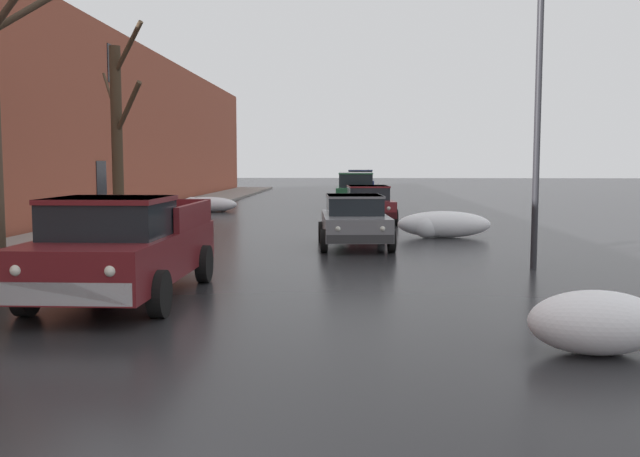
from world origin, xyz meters
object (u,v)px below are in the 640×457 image
object	(u,v)px
pickup_truck_maroon_approaching_near_lane	(123,247)
sedan_white_queued_behind_truck	(356,190)
sedan_maroon_parked_kerbside_mid	(368,203)
suv_green_parked_far_down_block	(356,190)
bare_tree_mid_block	(118,137)
suv_darkblue_at_far_intersection	(361,182)
sedan_grey_parked_kerbside_close	(354,219)
street_lamp_post	(538,108)

from	to	relation	value
pickup_truck_maroon_approaching_near_lane	sedan_white_queued_behind_truck	distance (m)	28.68
sedan_maroon_parked_kerbside_mid	sedan_white_queued_behind_truck	bearing A→B (deg)	91.82
pickup_truck_maroon_approaching_near_lane	sedan_maroon_parked_kerbside_mid	size ratio (longest dim) A/B	1.32
pickup_truck_maroon_approaching_near_lane	sedan_white_queued_behind_truck	world-z (taller)	pickup_truck_maroon_approaching_near_lane
sedan_maroon_parked_kerbside_mid	suv_green_parked_far_down_block	size ratio (longest dim) A/B	0.84
pickup_truck_maroon_approaching_near_lane	sedan_maroon_parked_kerbside_mid	distance (m)	16.04
bare_tree_mid_block	sedan_maroon_parked_kerbside_mid	size ratio (longest dim) A/B	1.54
sedan_maroon_parked_kerbside_mid	bare_tree_mid_block	bearing A→B (deg)	-136.49
sedan_white_queued_behind_truck	suv_darkblue_at_far_intersection	size ratio (longest dim) A/B	0.93
sedan_maroon_parked_kerbside_mid	suv_green_parked_far_down_block	distance (m)	7.16
sedan_grey_parked_kerbside_close	sedan_white_queued_behind_truck	xyz separation A→B (m)	(0.13, 20.81, 0.00)
suv_darkblue_at_far_intersection	street_lamp_post	size ratio (longest dim) A/B	0.77
pickup_truck_maroon_approaching_near_lane	suv_darkblue_at_far_intersection	world-z (taller)	suv_darkblue_at_far_intersection
suv_darkblue_at_far_intersection	street_lamp_post	xyz separation A→B (m)	(3.42, -31.39, 2.48)
suv_green_parked_far_down_block	sedan_white_queued_behind_truck	bearing A→B (deg)	89.65
bare_tree_mid_block	sedan_maroon_parked_kerbside_mid	xyz separation A→B (m)	(7.35, 6.98, -2.29)
bare_tree_mid_block	sedan_maroon_parked_kerbside_mid	distance (m)	10.39
sedan_grey_parked_kerbside_close	sedan_maroon_parked_kerbside_mid	bearing A→B (deg)	86.04
bare_tree_mid_block	suv_green_parked_far_down_block	xyz separation A→B (m)	(6.90, 14.12, -2.05)
suv_green_parked_far_down_block	sedan_white_queued_behind_truck	world-z (taller)	suv_green_parked_far_down_block
sedan_maroon_parked_kerbside_mid	sedan_white_queued_behind_truck	size ratio (longest dim) A/B	0.90
suv_green_parked_far_down_block	suv_darkblue_at_far_intersection	xyz separation A→B (m)	(0.38, 12.56, -0.00)
suv_darkblue_at_far_intersection	bare_tree_mid_block	bearing A→B (deg)	-105.27
pickup_truck_maroon_approaching_near_lane	suv_green_parked_far_down_block	size ratio (longest dim) A/B	1.11
sedan_grey_parked_kerbside_close	suv_darkblue_at_far_intersection	size ratio (longest dim) A/B	0.83
bare_tree_mid_block	sedan_grey_parked_kerbside_close	distance (m)	7.23
bare_tree_mid_block	sedan_white_queued_behind_truck	bearing A→B (deg)	70.85
sedan_grey_parked_kerbside_close	street_lamp_post	xyz separation A→B (m)	(3.90, -3.87, 2.72)
pickup_truck_maroon_approaching_near_lane	sedan_maroon_parked_kerbside_mid	world-z (taller)	pickup_truck_maroon_approaching_near_lane
sedan_grey_parked_kerbside_close	sedan_white_queued_behind_truck	bearing A→B (deg)	89.65
street_lamp_post	pickup_truck_maroon_approaching_near_lane	bearing A→B (deg)	-154.64
sedan_maroon_parked_kerbside_mid	street_lamp_post	distance (m)	12.46
sedan_grey_parked_kerbside_close	suv_darkblue_at_far_intersection	world-z (taller)	suv_darkblue_at_far_intersection
sedan_grey_parked_kerbside_close	street_lamp_post	size ratio (longest dim) A/B	0.64
bare_tree_mid_block	street_lamp_post	bearing A→B (deg)	-23.74
bare_tree_mid_block	suv_green_parked_far_down_block	size ratio (longest dim) A/B	1.29
bare_tree_mid_block	pickup_truck_maroon_approaching_near_lane	bearing A→B (deg)	-71.21
sedan_grey_parked_kerbside_close	suv_green_parked_far_down_block	distance (m)	14.96
sedan_grey_parked_kerbside_close	street_lamp_post	distance (m)	6.13
bare_tree_mid_block	street_lamp_post	xyz separation A→B (m)	(10.71, -4.71, 0.43)
sedan_grey_parked_kerbside_close	sedan_maroon_parked_kerbside_mid	size ratio (longest dim) A/B	0.99
suv_green_parked_far_down_block	sedan_white_queued_behind_truck	size ratio (longest dim) A/B	1.06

